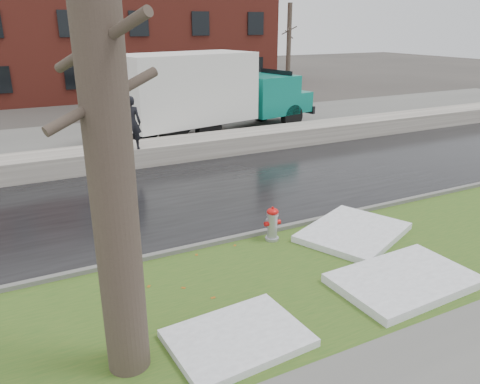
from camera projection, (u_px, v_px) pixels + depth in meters
name	position (u px, v px, depth m)	size (l,w,h in m)	color
ground	(259.00, 257.00, 10.65)	(120.00, 120.00, 0.00)	#47423D
verge	(289.00, 282.00, 9.60)	(60.00, 4.50, 0.04)	#2C531B
road	(188.00, 196.00, 14.42)	(60.00, 7.00, 0.03)	black
parking_lot	(122.00, 139.00, 21.54)	(60.00, 9.00, 0.03)	slate
curb	(239.00, 238.00, 11.47)	(60.00, 0.15, 0.14)	slate
snowbank	(148.00, 153.00, 17.81)	(60.00, 1.60, 0.75)	beige
brick_building	(88.00, 24.00, 34.94)	(26.00, 12.00, 10.00)	maroon
bg_tree_right	(289.00, 46.00, 36.46)	(1.40, 1.62, 6.50)	brown
fire_hydrant	(272.00, 222.00, 11.29)	(0.42, 0.36, 0.86)	#A1A3A9
tree	(105.00, 106.00, 5.91)	(1.60, 1.85, 7.94)	brown
box_truck	(209.00, 93.00, 21.35)	(11.61, 4.56, 3.83)	black
worker	(131.00, 123.00, 16.56)	(0.70, 0.46, 1.91)	black
snow_patch_near	(353.00, 232.00, 11.65)	(2.60, 2.00, 0.16)	white
snow_patch_far	(238.00, 338.00, 7.75)	(2.20, 1.60, 0.14)	white
snow_patch_side	(404.00, 280.00, 9.46)	(2.80, 1.80, 0.18)	white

